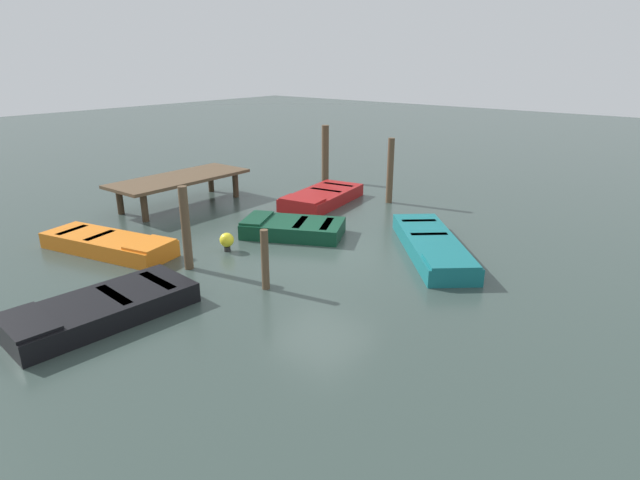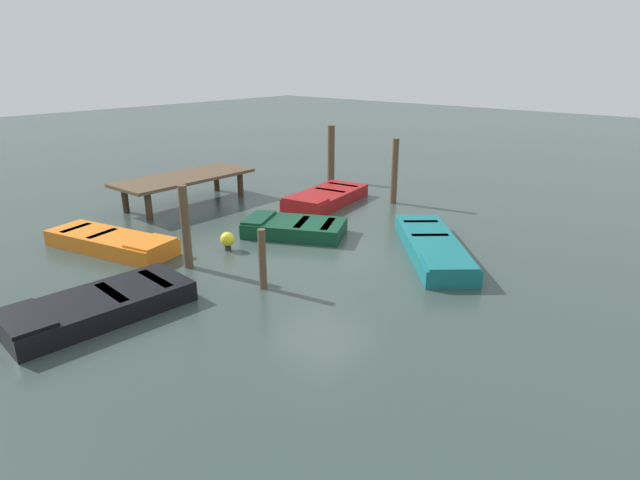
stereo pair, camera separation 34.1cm
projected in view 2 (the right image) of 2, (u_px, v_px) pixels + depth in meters
name	position (u px, v px, depth m)	size (l,w,h in m)	color
ground_plane	(320.00, 253.00, 13.01)	(80.00, 80.00, 0.00)	#33423D
dock_segment	(185.00, 179.00, 17.09)	(4.61, 1.94, 0.95)	brown
rowboat_teal	(433.00, 247.00, 12.84)	(3.92, 3.69, 0.46)	#14666B
rowboat_orange	(112.00, 242.00, 13.16)	(1.93, 3.76, 0.46)	orange
rowboat_black	(98.00, 305.00, 9.79)	(3.42, 1.70, 0.46)	black
rowboat_red	(326.00, 197.00, 17.36)	(3.52, 2.01, 0.46)	maroon
rowboat_dark_green	(294.00, 227.00, 14.26)	(2.50, 3.03, 0.46)	#0C3823
mooring_piling_far_right	(394.00, 171.00, 17.12)	(0.21, 0.21, 2.16)	brown
mooring_piling_far_left	(262.00, 259.00, 10.84)	(0.16, 0.16, 1.31)	brown
mooring_piling_mid_left	(331.00, 153.00, 20.28)	(0.28, 0.28, 2.16)	brown
mooring_piling_mid_right	(186.00, 227.00, 11.83)	(0.20, 0.20, 1.95)	brown
marker_buoy	(227.00, 240.00, 13.11)	(0.36, 0.36, 0.48)	#262626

